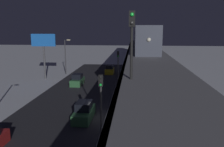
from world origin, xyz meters
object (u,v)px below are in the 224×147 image
at_px(sedan_green, 77,80).
at_px(traffic_light_near, 101,103).
at_px(subway_train, 140,34).
at_px(sedan_green_2, 84,112).
at_px(sedan_yellow, 110,70).
at_px(traffic_light_mid, 118,65).
at_px(rail_signal, 132,33).
at_px(commercial_billboard, 44,45).

height_order(sedan_green, traffic_light_near, traffic_light_near).
distance_m(subway_train, sedan_green_2, 39.84).
height_order(sedan_yellow, traffic_light_near, traffic_light_near).
distance_m(sedan_green_2, traffic_light_mid, 13.06).
bearing_deg(traffic_light_mid, sedan_yellow, -79.09).
xyz_separation_m(sedan_green, sedan_green_2, (-4.60, 15.89, 0.01)).
relative_size(sedan_green, traffic_light_near, 0.65).
distance_m(sedan_green, sedan_yellow, 12.32).
bearing_deg(sedan_green, rail_signal, 110.56).
bearing_deg(subway_train, sedan_green_2, 79.79).
relative_size(subway_train, rail_signal, 18.52).
bearing_deg(sedan_yellow, rail_signal, -82.11).
relative_size(sedan_green_2, traffic_light_near, 0.72).
distance_m(subway_train, sedan_green, 26.51).
bearing_deg(rail_signal, traffic_light_mid, -84.16).
distance_m(rail_signal, commercial_billboard, 35.24).
bearing_deg(subway_train, traffic_light_near, 84.94).
distance_m(subway_train, traffic_light_mid, 26.85).
relative_size(rail_signal, sedan_yellow, 0.97).
bearing_deg(commercial_billboard, rail_signal, 119.74).
height_order(sedan_green_2, traffic_light_mid, traffic_light_mid).
relative_size(rail_signal, commercial_billboard, 0.45).
distance_m(traffic_light_mid, commercial_billboard, 17.30).
xyz_separation_m(rail_signal, sedan_green, (9.80, -26.14, -8.72)).
relative_size(subway_train, sedan_green_2, 16.16).
relative_size(subway_train, traffic_light_mid, 11.57).
distance_m(sedan_green_2, commercial_billboard, 24.42).
xyz_separation_m(sedan_green, sedan_yellow, (-4.60, -11.43, 0.01)).
bearing_deg(rail_signal, sedan_green_2, -63.08).
height_order(subway_train, commercial_billboard, subway_train).
bearing_deg(sedan_green_2, sedan_green, 106.15).
xyz_separation_m(sedan_yellow, traffic_light_mid, (-2.90, 15.05, 3.40)).
distance_m(sedan_green, traffic_light_near, 24.34).
bearing_deg(traffic_light_near, sedan_green_2, -67.54).
bearing_deg(sedan_green, sedan_green_2, 106.15).
height_order(subway_train, traffic_light_near, subway_train).
xyz_separation_m(traffic_light_mid, commercial_billboard, (15.12, -7.98, 2.63)).
bearing_deg(traffic_light_mid, commercial_billboard, -27.83).
xyz_separation_m(subway_train, rail_signal, (1.72, 48.71, 0.95)).
xyz_separation_m(subway_train, traffic_light_near, (4.03, 45.48, -4.36)).
xyz_separation_m(rail_signal, traffic_light_near, (2.30, -3.23, -5.31)).
bearing_deg(commercial_billboard, sedan_yellow, -149.99).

